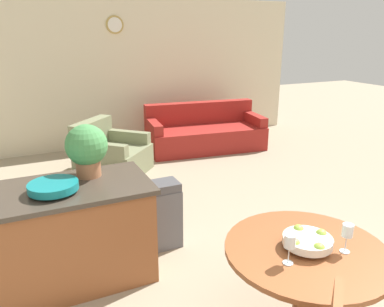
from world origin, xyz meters
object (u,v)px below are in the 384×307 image
at_px(dining_table, 304,270).
at_px(teal_bowl, 53,187).
at_px(wine_glass_left, 290,242).
at_px(couch, 205,133).
at_px(trash_bin, 165,214).
at_px(wine_glass_right, 347,232).
at_px(armchair, 111,155).
at_px(kitchen_island, 74,234).
at_px(fruit_bowl, 308,241).
at_px(potted_plant, 87,148).

xyz_separation_m(dining_table, teal_bowl, (-1.42, 1.30, 0.36)).
height_order(wine_glass_left, couch, wine_glass_left).
xyz_separation_m(trash_bin, couch, (1.88, 2.83, -0.06)).
bearing_deg(dining_table, wine_glass_right, -35.24).
distance_m(wine_glass_left, trash_bin, 1.75).
bearing_deg(armchair, kitchen_island, -155.77).
height_order(teal_bowl, couch, teal_bowl).
bearing_deg(kitchen_island, fruit_bowl, -46.69).
xyz_separation_m(dining_table, wine_glass_left, (-0.22, -0.08, 0.31)).
bearing_deg(wine_glass_left, couch, 69.27).
distance_m(kitchen_island, trash_bin, 0.93).
bearing_deg(wine_glass_right, potted_plant, 127.52).
xyz_separation_m(wine_glass_left, potted_plant, (-0.89, 1.64, 0.25)).
distance_m(couch, armchair, 1.95).
relative_size(wine_glass_left, kitchen_island, 0.15).
height_order(dining_table, armchair, armchair).
height_order(dining_table, couch, couch).
bearing_deg(trash_bin, fruit_bowl, -75.70).
bearing_deg(potted_plant, armchair, 73.17).
distance_m(wine_glass_left, teal_bowl, 1.84).
relative_size(potted_plant, armchair, 0.36).
xyz_separation_m(dining_table, couch, (1.48, 4.40, -0.29)).
bearing_deg(armchair, trash_bin, -135.84).
bearing_deg(teal_bowl, armchair, 68.36).
relative_size(kitchen_island, potted_plant, 2.86).
distance_m(wine_glass_left, potted_plant, 1.88).
height_order(wine_glass_right, couch, wine_glass_right).
relative_size(dining_table, kitchen_island, 0.81).
relative_size(dining_table, fruit_bowl, 3.35).
distance_m(fruit_bowl, armchair, 3.93).
distance_m(potted_plant, trash_bin, 1.06).
bearing_deg(armchair, fruit_bowl, -129.98).
bearing_deg(couch, wine_glass_left, -103.55).
bearing_deg(trash_bin, kitchen_island, -168.42).
bearing_deg(wine_glass_right, trash_bin, 109.14).
height_order(fruit_bowl, armchair, fruit_bowl).
relative_size(fruit_bowl, couch, 0.15).
height_order(wine_glass_right, armchair, wine_glass_right).
relative_size(teal_bowl, potted_plant, 0.83).
bearing_deg(wine_glass_right, armchair, 98.42).
xyz_separation_m(dining_table, kitchen_island, (-1.30, 1.38, -0.13)).
relative_size(wine_glass_right, couch, 0.09).
bearing_deg(trash_bin, couch, 56.47).
bearing_deg(potted_plant, wine_glass_left, -61.59).
bearing_deg(wine_glass_left, trash_bin, 96.20).
bearing_deg(wine_glass_left, kitchen_island, 126.48).
bearing_deg(kitchen_island, potted_plant, 40.73).
xyz_separation_m(wine_glass_left, kitchen_island, (-1.08, 1.47, -0.45)).
distance_m(dining_table, teal_bowl, 1.96).
height_order(potted_plant, trash_bin, potted_plant).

